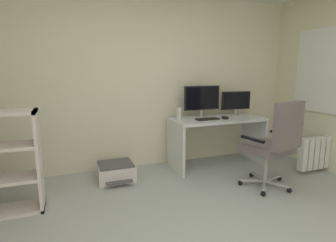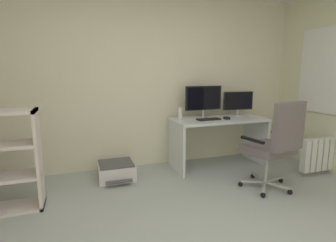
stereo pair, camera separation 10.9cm
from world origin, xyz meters
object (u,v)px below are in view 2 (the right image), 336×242
Objects in this scene: keyboard at (209,119)px; computer_mouse at (227,118)px; monitor_secondary at (238,102)px; desktop_speaker at (180,114)px; printer at (116,171)px; desk at (218,131)px; office_chair at (275,142)px; monitor_main at (204,99)px; radiator at (326,154)px.

computer_mouse is at bearing -7.16° from keyboard.
keyboard is 3.40× the size of computer_mouse.
monitor_secondary is 2.80× the size of desktop_speaker.
desktop_speaker reaches higher than computer_mouse.
computer_mouse is 1.73m from printer.
printer is at bearing -179.64° from computer_mouse.
office_chair reaches higher than desk.
desktop_speaker is at bearing -173.07° from monitor_main.
printer is at bearing 165.61° from radiator.
monitor_main reaches higher than monitor_secondary.
desk is 1.51m from radiator.
monitor_secondary reaches higher than radiator.
radiator is at bearing -30.44° from desk.
keyboard is 2.00× the size of desktop_speaker.
monitor_main is 1.13× the size of printer.
radiator is (1.08, 0.24, -0.31)m from office_chair.
desk is 13.75× the size of computer_mouse.
desktop_speaker is 2.12m from radiator.
computer_mouse is 0.12× the size of radiator.
radiator is (1.29, -0.76, -0.25)m from desk.
office_chair is at bearing -53.68° from desktop_speaker.
keyboard is at bearing -158.97° from desk.
computer_mouse is at bearing -144.29° from monitor_secondary.
computer_mouse reaches higher than desk.
desk is 1.71× the size of radiator.
monitor_secondary is 1.00m from desktop_speaker.
keyboard is (-0.61, -0.21, -0.21)m from monitor_secondary.
monitor_main reaches higher than keyboard.
printer is 0.64× the size of radiator.
monitor_main is at bearing 6.93° from desktop_speaker.
keyboard reaches higher than desk.
desktop_speaker is at bearing 7.05° from printer.
monitor_main is at bearing 140.10° from computer_mouse.
radiator is at bearing -14.39° from printer.
desktop_speaker is at bearing 166.43° from computer_mouse.
monitor_main is 1.21× the size of monitor_secondary.
monitor_secondary is at bearing 4.87° from printer.
keyboard is at bearing 177.27° from computer_mouse.
desktop_speaker reaches higher than printer.
monitor_secondary is at bearing 80.07° from office_chair.
keyboard is at bearing 114.64° from office_chair.
printer is at bearing -172.95° from desktop_speaker.
office_chair is (0.40, -1.12, -0.41)m from monitor_main.
monitor_secondary is at bearing 18.29° from desk.
monitor_secondary is 1.19m from office_chair.
monitor_secondary is 0.68m from keyboard.
office_chair is at bearing -78.13° from desk.
monitor_main is 0.44m from desktop_speaker.
desk is 0.25m from computer_mouse.
desk is 2.89× the size of monitor_secondary.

